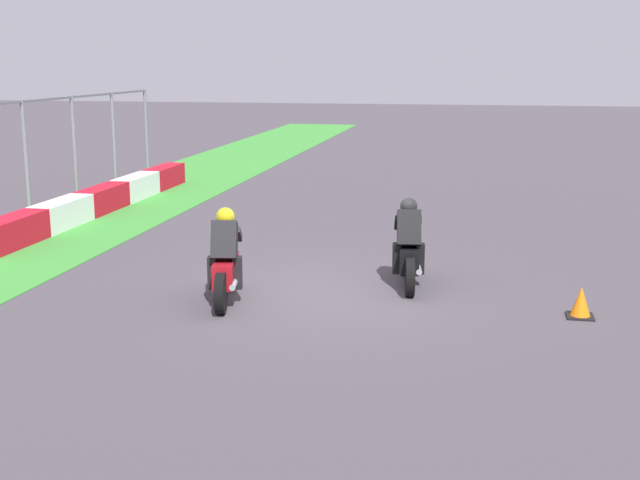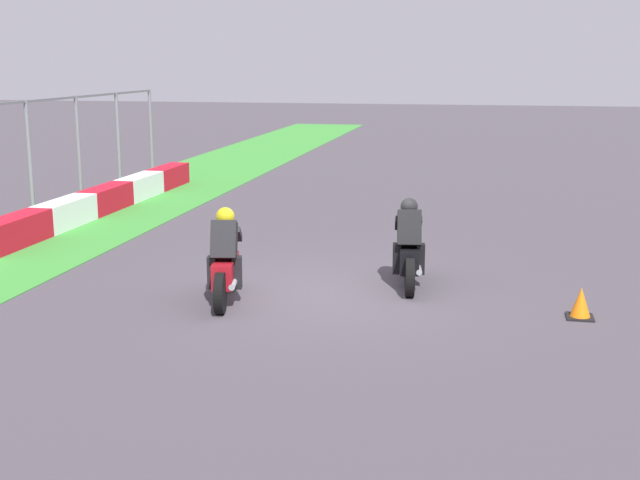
% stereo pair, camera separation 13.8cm
% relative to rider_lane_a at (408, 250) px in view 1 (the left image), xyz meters
% --- Properties ---
extents(ground_plane, '(120.00, 120.00, 0.00)m').
position_rel_rider_lane_a_xyz_m(ground_plane, '(-0.75, 1.27, -0.62)').
color(ground_plane, '#464048').
extents(rider_lane_a, '(2.04, 0.59, 1.51)m').
position_rel_rider_lane_a_xyz_m(rider_lane_a, '(0.00, 0.00, 0.00)').
color(rider_lane_a, black).
rests_on(rider_lane_a, ground_plane).
extents(rider_lane_b, '(2.03, 0.63, 1.51)m').
position_rel_rider_lane_a_xyz_m(rider_lane_b, '(-1.53, 2.78, 0.00)').
color(rider_lane_b, black).
rests_on(rider_lane_b, ground_plane).
extents(traffic_cone, '(0.40, 0.40, 0.47)m').
position_rel_rider_lane_a_xyz_m(traffic_cone, '(-1.33, -2.73, -0.41)').
color(traffic_cone, black).
rests_on(traffic_cone, ground_plane).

